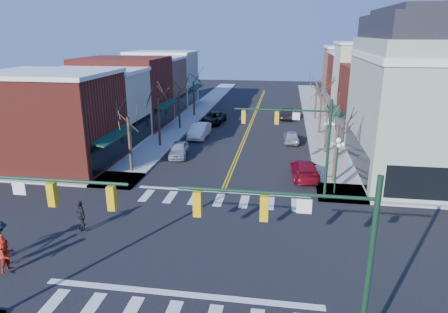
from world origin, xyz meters
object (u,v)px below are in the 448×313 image
at_px(car_right_far, 288,113).
at_px(pedestrian_dark_a, 81,215).
at_px(car_right_mid, 291,137).
at_px(victorian_corner, 439,95).
at_px(pedestrian_red_b, 7,255).
at_px(car_left_mid, 199,131).
at_px(pedestrian_dark_b, 1,239).
at_px(lamppost_midblock, 329,134).
at_px(lamppost_corner, 337,156).
at_px(car_left_near, 179,149).
at_px(car_right_near, 305,169).
at_px(pedestrian_red_a, 3,249).
at_px(car_left_far, 214,118).

height_order(car_right_far, pedestrian_dark_a, pedestrian_dark_a).
distance_m(car_right_mid, pedestrian_dark_a, 25.62).
distance_m(victorian_corner, pedestrian_red_b, 32.01).
distance_m(car_left_mid, pedestrian_dark_b, 26.76).
height_order(lamppost_midblock, car_right_mid, lamppost_midblock).
xyz_separation_m(car_right_far, pedestrian_dark_a, (-12.13, -34.81, 0.30)).
xyz_separation_m(lamppost_corner, car_left_near, (-13.74, 7.41, -2.26)).
height_order(lamppost_corner, car_right_near, lamppost_corner).
distance_m(lamppost_corner, car_left_mid, 19.97).
xyz_separation_m(victorian_corner, lamppost_midblock, (-8.30, 0.50, -3.70)).
relative_size(victorian_corner, lamppost_midblock, 3.29).
bearing_deg(pedestrian_dark_b, car_left_mid, -47.16).
bearing_deg(lamppost_midblock, lamppost_corner, -90.00).
xyz_separation_m(car_right_far, pedestrian_red_a, (-14.19, -38.85, 0.19)).
xyz_separation_m(lamppost_corner, pedestrian_dark_b, (-18.20, -11.57, -1.83)).
distance_m(victorian_corner, car_left_mid, 24.03).
bearing_deg(pedestrian_dark_a, pedestrian_red_b, -65.81).
height_order(lamppost_corner, car_right_mid, lamppost_corner).
xyz_separation_m(lamppost_corner, car_right_far, (-3.40, 26.61, -2.18)).
bearing_deg(car_left_near, pedestrian_dark_a, -104.19).
bearing_deg(victorian_corner, car_left_mid, 157.97).
relative_size(car_left_far, pedestrian_red_b, 3.04).
bearing_deg(pedestrian_dark_b, lamppost_corner, -94.18).
xyz_separation_m(car_left_near, pedestrian_red_b, (-3.26, -20.18, 0.31)).
xyz_separation_m(pedestrian_red_a, pedestrian_red_b, (0.59, -0.53, 0.04)).
relative_size(lamppost_corner, car_left_mid, 0.88).
relative_size(car_left_mid, car_left_far, 0.95).
distance_m(car_left_far, car_right_far, 10.55).
height_order(car_left_far, car_right_near, car_right_near).
bearing_deg(lamppost_corner, pedestrian_dark_b, -147.57).
bearing_deg(victorian_corner, lamppost_corner, -144.14).
xyz_separation_m(victorian_corner, pedestrian_dark_b, (-26.50, -17.57, -5.52)).
bearing_deg(pedestrian_red_b, pedestrian_dark_b, 56.57).
bearing_deg(car_right_mid, car_left_far, -41.31).
height_order(car_right_near, pedestrian_dark_b, pedestrian_dark_b).
height_order(victorian_corner, car_right_far, victorian_corner).
bearing_deg(car_left_far, car_left_near, -88.23).
xyz_separation_m(victorian_corner, pedestrian_dark_a, (-23.83, -14.21, -5.58)).
relative_size(car_right_near, pedestrian_dark_b, 2.56).
height_order(car_right_mid, pedestrian_dark_b, pedestrian_dark_b).
bearing_deg(pedestrian_dark_b, car_right_mid, -67.13).
distance_m(car_left_mid, car_right_far, 15.46).
distance_m(lamppost_midblock, pedestrian_red_b, 25.77).
distance_m(lamppost_midblock, car_left_near, 13.96).
distance_m(car_left_far, pedestrian_red_b, 35.23).
distance_m(pedestrian_red_b, pedestrian_dark_a, 4.80).
xyz_separation_m(car_left_near, car_right_near, (11.71, -4.11, 0.03)).
bearing_deg(victorian_corner, pedestrian_dark_b, -146.46).
bearing_deg(pedestrian_red_b, car_right_mid, -15.61).
bearing_deg(car_right_mid, pedestrian_dark_b, 57.15).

